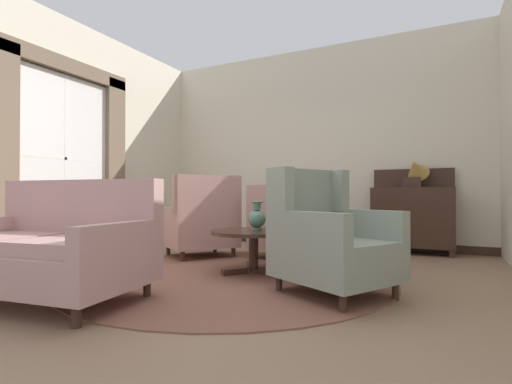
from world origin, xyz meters
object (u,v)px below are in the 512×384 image
armchair_foreground_right (285,227)px  armchair_near_window (202,223)px  settee (49,250)px  armchair_near_sideboard (328,240)px  coffee_table (254,238)px  side_table (313,231)px  porcelain_vase (257,218)px  gramophone (415,172)px  sideboard (412,216)px

armchair_foreground_right → armchair_near_window: (-1.01, -0.41, 0.04)m
settee → armchair_near_sideboard: armchair_near_sideboard is taller
coffee_table → side_table: 0.64m
porcelain_vase → armchair_near_sideboard: bearing=-28.7°
armchair_foreground_right → gramophone: size_ratio=2.05×
porcelain_vase → armchair_foreground_right: armchair_foreground_right is taller
coffee_table → side_table: (0.55, 0.32, 0.07)m
armchair_foreground_right → armchair_near_window: bearing=22.1°
armchair_near_sideboard → armchair_foreground_right: (-0.99, 1.51, -0.03)m
porcelain_vase → armchair_near_window: armchair_near_window is taller
armchair_near_window → gramophone: size_ratio=2.48×
porcelain_vase → gramophone: size_ratio=0.66×
porcelain_vase → sideboard: sideboard is taller
armchair_near_window → gramophone: (2.52, 1.50, 0.70)m
coffee_table → settee: (-0.99, -1.61, 0.02)m
armchair_foreground_right → side_table: (0.62, -0.73, 0.03)m
coffee_table → armchair_foreground_right: bearing=93.5°
porcelain_vase → settee: bearing=-122.0°
armchair_near_sideboard → gramophone: 2.74m
settee → gramophone: 4.53m
coffee_table → porcelain_vase: 0.21m
coffee_table → armchair_near_sideboard: bearing=-26.9°
sideboard → gramophone: gramophone is taller
armchair_near_sideboard → settee: bearing=149.9°
side_table → porcelain_vase: bearing=-150.9°
sideboard → gramophone: 0.63m
porcelain_vase → armchair_near_sideboard: armchair_near_sideboard is taller
settee → sideboard: sideboard is taller
settee → armchair_foreground_right: size_ratio=1.77×
armchair_near_sideboard → sideboard: 2.73m
armchair_near_window → coffee_table: bearing=94.9°
settee → gramophone: gramophone is taller
settee → side_table: (1.55, 1.93, 0.05)m
coffee_table → armchair_near_sideboard: 1.04m
sideboard → armchair_near_sideboard: bearing=-100.2°
porcelain_vase → armchair_near_window: 1.26m
porcelain_vase → sideboard: (1.38, 2.19, -0.05)m
armchair_near_sideboard → armchair_foreground_right: 1.80m
armchair_near_sideboard → coffee_table: bearing=92.2°
armchair_foreground_right → porcelain_vase: bearing=94.9°
armchair_foreground_right → settee: bearing=70.5°
armchair_foreground_right → coffee_table: bearing=93.3°
porcelain_vase → gramophone: 2.60m
armchair_near_window → side_table: size_ratio=1.58×
armchair_near_sideboard → gramophone: gramophone is taller
side_table → gramophone: gramophone is taller
armchair_near_sideboard → gramophone: size_ratio=2.44×
side_table → armchair_near_sideboard: bearing=-64.7°
armchair_near_window → porcelain_vase: bearing=96.4°
settee → gramophone: size_ratio=3.63×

